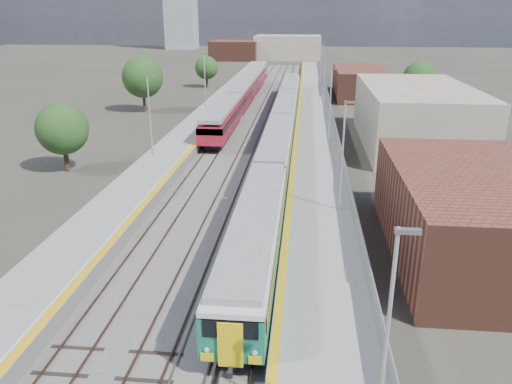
# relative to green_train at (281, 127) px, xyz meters

# --- Properties ---
(ground) EXTENTS (320.00, 320.00, 0.00)m
(ground) POSITION_rel_green_train_xyz_m (-1.50, 7.10, -2.09)
(ground) COLOR #47443A
(ground) RESTS_ON ground
(ballast_bed) EXTENTS (10.50, 155.00, 0.06)m
(ballast_bed) POSITION_rel_green_train_xyz_m (-3.75, 9.60, -2.06)
(ballast_bed) COLOR #565451
(ballast_bed) RESTS_ON ground
(tracks) EXTENTS (8.96, 160.00, 0.17)m
(tracks) POSITION_rel_green_train_xyz_m (-3.15, 11.28, -1.98)
(tracks) COLOR #4C3323
(tracks) RESTS_ON ground
(platform_right) EXTENTS (4.70, 155.00, 8.52)m
(platform_right) POSITION_rel_green_train_xyz_m (3.78, 9.60, -1.55)
(platform_right) COLOR slate
(platform_right) RESTS_ON ground
(platform_left) EXTENTS (4.30, 155.00, 8.52)m
(platform_left) POSITION_rel_green_train_xyz_m (-10.55, 9.59, -1.57)
(platform_left) COLOR slate
(platform_left) RESTS_ON ground
(buildings) EXTENTS (72.00, 185.50, 40.00)m
(buildings) POSITION_rel_green_train_xyz_m (-19.62, 95.70, 8.62)
(buildings) COLOR brown
(buildings) RESTS_ON ground
(green_train) EXTENTS (2.69, 75.01, 2.96)m
(green_train) POSITION_rel_green_train_xyz_m (0.00, 0.00, 0.00)
(green_train) COLOR black
(green_train) RESTS_ON ground
(red_train) EXTENTS (2.77, 56.15, 3.49)m
(red_train) POSITION_rel_green_train_xyz_m (-7.00, 23.25, -0.02)
(red_train) COLOR black
(red_train) RESTS_ON ground
(tree_a) EXTENTS (4.66, 4.66, 6.31)m
(tree_a) POSITION_rel_green_train_xyz_m (-19.12, -11.24, 1.89)
(tree_a) COLOR #382619
(tree_a) RESTS_ON ground
(tree_b) EXTENTS (5.84, 5.84, 7.91)m
(tree_b) POSITION_rel_green_train_xyz_m (-20.93, 17.72, 2.90)
(tree_b) COLOR #382619
(tree_b) RESTS_ON ground
(tree_c) EXTENTS (4.40, 4.40, 5.96)m
(tree_c) POSITION_rel_green_train_xyz_m (-16.61, 43.21, 1.66)
(tree_c) COLOR #382619
(tree_c) RESTS_ON ground
(tree_d) EXTENTS (4.99, 4.99, 6.77)m
(tree_d) POSITION_rel_green_train_xyz_m (19.75, 26.74, 2.17)
(tree_d) COLOR #382619
(tree_d) RESTS_ON ground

